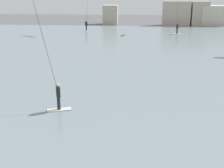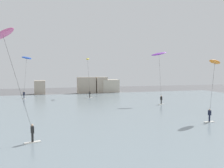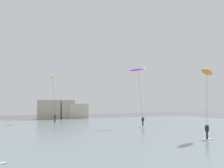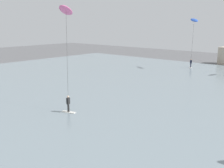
% 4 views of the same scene
% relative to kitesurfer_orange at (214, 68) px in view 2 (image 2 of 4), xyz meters
% --- Properties ---
extents(water_bay, '(84.00, 52.00, 0.10)m').
position_rel_kitesurfer_orange_xyz_m(water_bay, '(-16.27, 9.64, -6.63)').
color(water_bay, gray).
rests_on(water_bay, ground).
extents(far_shore_buildings, '(22.74, 3.78, 4.40)m').
position_rel_kitesurfer_orange_xyz_m(far_shore_buildings, '(-9.51, 37.89, -4.68)').
color(far_shore_buildings, '#B7A893').
rests_on(far_shore_buildings, ground).
extents(kitesurfer_orange, '(4.47, 3.45, 7.83)m').
position_rel_kitesurfer_orange_xyz_m(kitesurfer_orange, '(0.00, 0.00, 0.00)').
color(kitesurfer_orange, silver).
rests_on(kitesurfer_orange, water_bay).
extents(kitesurfer_yellow, '(1.45, 4.42, 9.13)m').
position_rel_kitesurfer_orange_xyz_m(kitesurfer_yellow, '(-11.64, 28.34, 0.99)').
color(kitesurfer_yellow, silver).
rests_on(kitesurfer_yellow, water_bay).
extents(kitesurfer_blue, '(2.70, 3.50, 9.36)m').
position_rel_kitesurfer_orange_xyz_m(kitesurfer_blue, '(-25.08, 27.13, 1.30)').
color(kitesurfer_blue, silver).
rests_on(kitesurfer_blue, water_bay).
extents(kitesurfer_pink, '(4.64, 4.23, 10.19)m').
position_rel_kitesurfer_orange_xyz_m(kitesurfer_pink, '(-24.56, -2.44, 2.24)').
color(kitesurfer_pink, silver).
rests_on(kitesurfer_pink, water_bay).
extents(kitesurfer_purple, '(3.49, 3.90, 10.00)m').
position_rel_kitesurfer_orange_xyz_m(kitesurfer_purple, '(-0.17, 15.05, 2.06)').
color(kitesurfer_purple, silver).
rests_on(kitesurfer_purple, water_bay).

